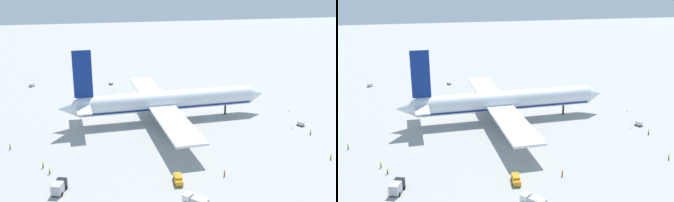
% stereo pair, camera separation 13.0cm
% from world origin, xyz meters
% --- Properties ---
extents(ground_plane, '(600.00, 600.00, 0.00)m').
position_xyz_m(ground_plane, '(0.00, 0.00, 0.00)').
color(ground_plane, '#9E9E99').
extents(airliner, '(72.32, 73.22, 25.47)m').
position_xyz_m(airliner, '(-1.34, 0.03, 6.66)').
color(airliner, silver).
rests_on(airliner, ground).
extents(service_truck_0, '(3.65, 5.22, 2.78)m').
position_xyz_m(service_truck_0, '(-35.18, -42.38, 1.55)').
color(service_truck_0, black).
rests_on(service_truck_0, ground).
extents(service_truck_1, '(5.39, 5.78, 2.28)m').
position_xyz_m(service_truck_1, '(-6.13, -54.50, 1.29)').
color(service_truck_1, white).
rests_on(service_truck_1, ground).
extents(service_van, '(2.48, 4.95, 1.97)m').
position_xyz_m(service_van, '(-7.39, -43.80, 1.03)').
color(service_van, orange).
rests_on(service_van, ground).
extents(baggage_cart_0, '(2.33, 2.98, 1.54)m').
position_xyz_m(baggage_cart_0, '(41.65, -15.55, 0.83)').
color(baggage_cart_0, '#595B60').
rests_on(baggage_cart_0, ground).
extents(baggage_cart_1, '(2.47, 2.91, 1.52)m').
position_xyz_m(baggage_cart_1, '(-50.55, 54.92, 0.82)').
color(baggage_cart_1, '#26598C').
rests_on(baggage_cart_1, ground).
extents(baggage_cart_2, '(1.94, 3.27, 1.17)m').
position_xyz_m(baggage_cart_2, '(-15.58, 51.07, 0.65)').
color(baggage_cart_2, '#26598C').
rests_on(baggage_cart_2, ground).
extents(ground_worker_0, '(0.54, 0.54, 1.69)m').
position_xyz_m(ground_worker_0, '(36.16, -40.52, 0.86)').
color(ground_worker_0, '#3F3F47').
rests_on(ground_worker_0, ground).
extents(ground_worker_1, '(0.56, 0.56, 1.78)m').
position_xyz_m(ground_worker_1, '(-39.75, -28.72, 0.91)').
color(ground_worker_1, '#3F3F47').
rests_on(ground_worker_1, ground).
extents(ground_worker_2, '(0.54, 0.54, 1.67)m').
position_xyz_m(ground_worker_2, '(4.66, -43.20, 0.84)').
color(ground_worker_2, '#3F3F47').
rests_on(ground_worker_2, ground).
extents(ground_worker_3, '(0.41, 0.41, 1.72)m').
position_xyz_m(ground_worker_3, '(40.59, -23.25, 0.88)').
color(ground_worker_3, black).
rests_on(ground_worker_3, ground).
extents(ground_worker_4, '(0.55, 0.55, 1.64)m').
position_xyz_m(ground_worker_4, '(-37.89, -32.55, 0.83)').
color(ground_worker_4, black).
rests_on(ground_worker_4, ground).
extents(ground_worker_5, '(0.57, 0.57, 1.77)m').
position_xyz_m(ground_worker_5, '(-49.83, -14.56, 0.90)').
color(ground_worker_5, navy).
rests_on(ground_worker_5, ground).
extents(traffic_cone_0, '(0.36, 0.36, 0.55)m').
position_xyz_m(traffic_cone_0, '(35.55, 30.07, 0.28)').
color(traffic_cone_0, orange).
rests_on(traffic_cone_0, ground).
extents(traffic_cone_1, '(0.36, 0.36, 0.55)m').
position_xyz_m(traffic_cone_1, '(37.70, -17.22, 0.28)').
color(traffic_cone_1, orange).
rests_on(traffic_cone_1, ground).
extents(traffic_cone_2, '(0.36, 0.36, 0.55)m').
position_xyz_m(traffic_cone_2, '(-15.55, 41.39, 0.28)').
color(traffic_cone_2, orange).
rests_on(traffic_cone_2, ground).
extents(traffic_cone_3, '(0.36, 0.36, 0.55)m').
position_xyz_m(traffic_cone_3, '(44.99, -1.64, 0.28)').
color(traffic_cone_3, orange).
rests_on(traffic_cone_3, ground).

